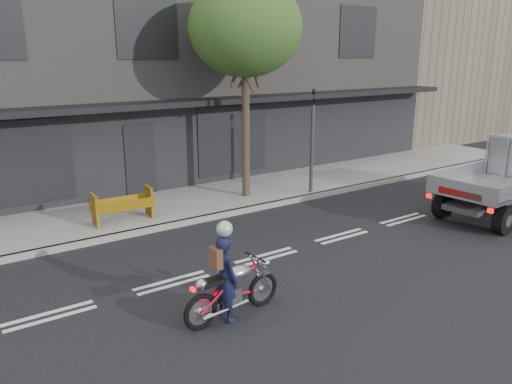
% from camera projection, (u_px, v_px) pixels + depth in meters
% --- Properties ---
extents(ground, '(80.00, 80.00, 0.00)m').
position_uv_depth(ground, '(266.00, 257.00, 11.60)').
color(ground, black).
rests_on(ground, ground).
extents(sidewalk, '(32.00, 3.20, 0.15)m').
position_uv_depth(sidewalk, '(177.00, 205.00, 15.31)').
color(sidewalk, gray).
rests_on(sidewalk, ground).
extents(kerb, '(32.00, 0.20, 0.15)m').
position_uv_depth(kerb, '(202.00, 219.00, 14.04)').
color(kerb, gray).
rests_on(kerb, ground).
extents(building_main, '(26.00, 10.00, 8.00)m').
position_uv_depth(building_main, '(99.00, 69.00, 19.51)').
color(building_main, slate).
rests_on(building_main, ground).
extents(building_neighbour, '(14.00, 10.00, 10.00)m').
position_uv_depth(building_neighbour, '(427.00, 46.00, 30.14)').
color(building_neighbour, brown).
rests_on(building_neighbour, ground).
extents(street_tree, '(3.40, 3.40, 6.74)m').
position_uv_depth(street_tree, '(245.00, 29.00, 14.72)').
color(street_tree, '#382B21').
rests_on(street_tree, ground).
extents(traffic_light_pole, '(0.12, 0.12, 3.50)m').
position_uv_depth(traffic_light_pole, '(312.00, 147.00, 16.11)').
color(traffic_light_pole, '#2D2D30').
rests_on(traffic_light_pole, ground).
extents(motorcycle, '(2.03, 0.59, 1.05)m').
position_uv_depth(motorcycle, '(233.00, 289.00, 8.85)').
color(motorcycle, black).
rests_on(motorcycle, ground).
extents(rider, '(0.42, 0.60, 1.57)m').
position_uv_depth(rider, '(225.00, 278.00, 8.70)').
color(rider, black).
rests_on(rider, ground).
extents(construction_barrier, '(1.66, 0.73, 0.91)m').
position_uv_depth(construction_barrier, '(126.00, 207.00, 13.33)').
color(construction_barrier, '#FBB20D').
rests_on(construction_barrier, sidewalk).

